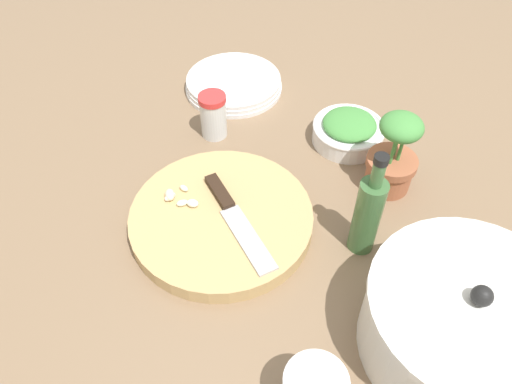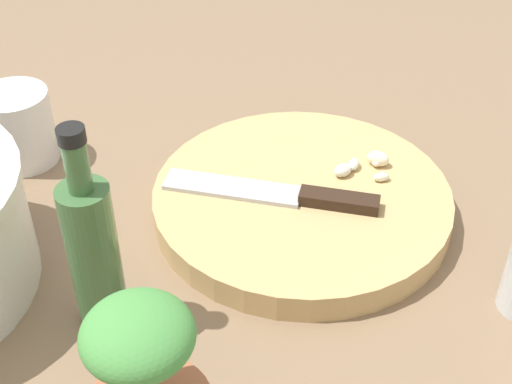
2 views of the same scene
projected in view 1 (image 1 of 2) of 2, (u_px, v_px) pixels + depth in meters
ground_plane at (265, 203)px, 0.91m from camera, size 5.00×5.00×0.00m
cutting_board at (221, 219)px, 0.87m from camera, size 0.32×0.32×0.03m
chef_knife at (234, 215)px, 0.85m from camera, size 0.19×0.18×0.01m
garlic_cloves at (178, 197)px, 0.87m from camera, size 0.05×0.07×0.02m
herb_bowl at (349, 130)px, 1.01m from camera, size 0.15×0.15×0.06m
spice_jar at (213, 115)px, 1.01m from camera, size 0.06×0.06×0.10m
plate_stack at (234, 84)px, 1.14m from camera, size 0.22×0.22×0.03m
oil_bottle at (368, 214)px, 0.79m from camera, size 0.04×0.04×0.21m
stock_pot at (464, 325)px, 0.68m from camera, size 0.28×0.28×0.15m
potted_herb at (393, 158)px, 0.89m from camera, size 0.09×0.09×0.16m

